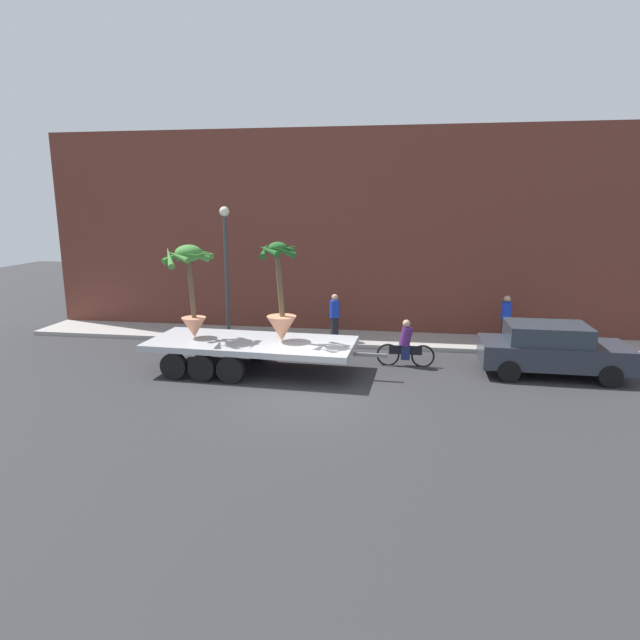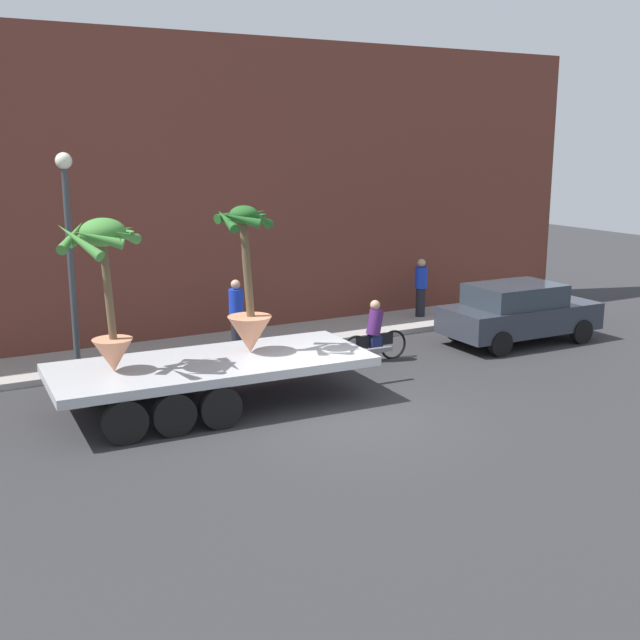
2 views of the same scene
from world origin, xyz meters
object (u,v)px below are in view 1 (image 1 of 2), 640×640
object	(u,v)px
pedestrian_near_gate	(335,316)
potted_palm_middle	(280,302)
parked_car	(551,349)
street_lamp	(226,255)
cyclist	(406,346)
potted_palm_rear	(190,281)
flatbed_trailer	(244,347)
pedestrian_far_left	(506,318)

from	to	relation	value
pedestrian_near_gate	potted_palm_middle	bearing A→B (deg)	-108.86
parked_car	street_lamp	distance (m)	11.39
cyclist	potted_palm_rear	bearing A→B (deg)	-170.11
parked_car	street_lamp	bearing A→B (deg)	167.52
flatbed_trailer	potted_palm_rear	bearing A→B (deg)	174.72
pedestrian_far_left	cyclist	bearing A→B (deg)	-139.46
flatbed_trailer	potted_palm_middle	world-z (taller)	potted_palm_middle
potted_palm_rear	flatbed_trailer	bearing A→B (deg)	-5.28
potted_palm_rear	cyclist	world-z (taller)	potted_palm_rear
pedestrian_near_gate	cyclist	bearing A→B (deg)	-42.54
potted_palm_rear	pedestrian_far_left	size ratio (longest dim) A/B	1.69
cyclist	potted_palm_middle	bearing A→B (deg)	-163.29
potted_palm_rear	parked_car	world-z (taller)	potted_palm_rear
street_lamp	potted_palm_middle	bearing A→B (deg)	-49.62
flatbed_trailer	pedestrian_near_gate	bearing A→B (deg)	57.68
flatbed_trailer	street_lamp	bearing A→B (deg)	115.61
cyclist	pedestrian_far_left	xyz separation A→B (m)	(3.55, 3.04, 0.37)
cyclist	pedestrian_near_gate	xyz separation A→B (m)	(-2.59, 2.37, 0.37)
potted_palm_rear	pedestrian_near_gate	xyz separation A→B (m)	(4.03, 3.53, -1.70)
potted_palm_middle	pedestrian_far_left	size ratio (longest dim) A/B	1.75
parked_car	flatbed_trailer	bearing A→B (deg)	-173.58
potted_palm_rear	street_lamp	bearing A→B (deg)	89.19
street_lamp	flatbed_trailer	bearing A→B (deg)	-64.39
parked_car	pedestrian_near_gate	bearing A→B (deg)	158.99
potted_palm_middle	pedestrian_near_gate	distance (m)	3.88
parked_car	pedestrian_near_gate	distance (m)	7.39
pedestrian_far_left	parked_car	bearing A→B (deg)	-77.21
pedestrian_far_left	street_lamp	bearing A→B (deg)	-174.90
potted_palm_rear	pedestrian_near_gate	size ratio (longest dim) A/B	1.69
parked_car	street_lamp	world-z (taller)	street_lamp
flatbed_trailer	pedestrian_far_left	size ratio (longest dim) A/B	4.29
pedestrian_far_left	street_lamp	size ratio (longest dim) A/B	0.35
cyclist	pedestrian_near_gate	bearing A→B (deg)	137.46
potted_palm_middle	pedestrian_far_left	world-z (taller)	potted_palm_middle
potted_palm_rear	potted_palm_middle	bearing A→B (deg)	0.34
street_lamp	potted_palm_rear	bearing A→B (deg)	-90.81
potted_palm_rear	potted_palm_middle	distance (m)	2.88
potted_palm_middle	pedestrian_far_left	xyz separation A→B (m)	(7.34, 4.18, -1.13)
cyclist	parked_car	bearing A→B (deg)	-3.63
parked_car	street_lamp	xyz separation A→B (m)	(-10.87, 2.41, 2.40)
flatbed_trailer	parked_car	bearing A→B (deg)	6.42
parked_car	potted_palm_rear	bearing A→B (deg)	-175.39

